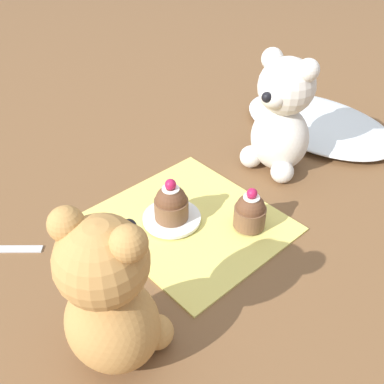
{
  "coord_description": "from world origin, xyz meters",
  "views": [
    {
      "loc": [
        0.36,
        -0.33,
        0.44
      ],
      "look_at": [
        0.0,
        0.0,
        0.06
      ],
      "focal_mm": 42.0,
      "sensor_mm": 36.0,
      "label": 1
    }
  ],
  "objects_px": {
    "teddy_bear_cream": "(281,117)",
    "teaspoon": "(1,249)",
    "cupcake_near_cream_bear": "(250,211)",
    "cupcake_near_tan_bear": "(171,204)",
    "saucer_plate": "(172,218)",
    "teddy_bear_tan": "(110,298)"
  },
  "relations": [
    {
      "from": "teddy_bear_cream",
      "to": "cupcake_near_tan_bear",
      "type": "height_order",
      "value": "teddy_bear_cream"
    },
    {
      "from": "saucer_plate",
      "to": "cupcake_near_tan_bear",
      "type": "height_order",
      "value": "cupcake_near_tan_bear"
    },
    {
      "from": "teddy_bear_tan",
      "to": "saucer_plate",
      "type": "xyz_separation_m",
      "value": [
        -0.12,
        0.18,
        -0.08
      ]
    },
    {
      "from": "saucer_plate",
      "to": "cupcake_near_cream_bear",
      "type": "bearing_deg",
      "value": 41.59
    },
    {
      "from": "teddy_bear_tan",
      "to": "saucer_plate",
      "type": "height_order",
      "value": "teddy_bear_tan"
    },
    {
      "from": "cupcake_near_tan_bear",
      "to": "teaspoon",
      "type": "xyz_separation_m",
      "value": [
        -0.11,
        -0.21,
        -0.03
      ]
    },
    {
      "from": "teddy_bear_tan",
      "to": "saucer_plate",
      "type": "distance_m",
      "value": 0.23
    },
    {
      "from": "teaspoon",
      "to": "teddy_bear_cream",
      "type": "bearing_deg",
      "value": -153.89
    },
    {
      "from": "teddy_bear_cream",
      "to": "cupcake_near_tan_bear",
      "type": "distance_m",
      "value": 0.23
    },
    {
      "from": "teddy_bear_tan",
      "to": "teaspoon",
      "type": "xyz_separation_m",
      "value": [
        -0.24,
        -0.03,
        -0.09
      ]
    },
    {
      "from": "teaspoon",
      "to": "teddy_bear_tan",
      "type": "bearing_deg",
      "value": 138.92
    },
    {
      "from": "cupcake_near_cream_bear",
      "to": "saucer_plate",
      "type": "distance_m",
      "value": 0.11
    },
    {
      "from": "teddy_bear_cream",
      "to": "saucer_plate",
      "type": "height_order",
      "value": "teddy_bear_cream"
    },
    {
      "from": "cupcake_near_cream_bear",
      "to": "saucer_plate",
      "type": "height_order",
      "value": "cupcake_near_cream_bear"
    },
    {
      "from": "cupcake_near_tan_bear",
      "to": "cupcake_near_cream_bear",
      "type": "bearing_deg",
      "value": 41.59
    },
    {
      "from": "cupcake_near_tan_bear",
      "to": "teddy_bear_cream",
      "type": "bearing_deg",
      "value": 87.37
    },
    {
      "from": "teddy_bear_cream",
      "to": "teaspoon",
      "type": "bearing_deg",
      "value": -110.0
    },
    {
      "from": "teddy_bear_cream",
      "to": "cupcake_near_cream_bear",
      "type": "height_order",
      "value": "teddy_bear_cream"
    },
    {
      "from": "cupcake_near_cream_bear",
      "to": "saucer_plate",
      "type": "xyz_separation_m",
      "value": [
        -0.08,
        -0.07,
        -0.02
      ]
    },
    {
      "from": "teaspoon",
      "to": "cupcake_near_tan_bear",
      "type": "bearing_deg",
      "value": -166.65
    },
    {
      "from": "teddy_bear_cream",
      "to": "teddy_bear_tan",
      "type": "bearing_deg",
      "value": -78.17
    },
    {
      "from": "cupcake_near_cream_bear",
      "to": "cupcake_near_tan_bear",
      "type": "height_order",
      "value": "cupcake_near_tan_bear"
    }
  ]
}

